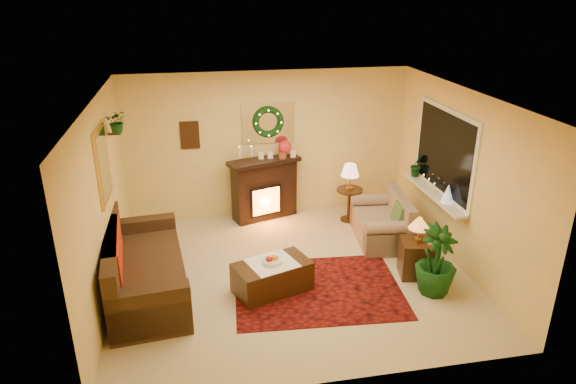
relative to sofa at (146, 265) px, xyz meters
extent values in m
plane|color=beige|center=(2.04, 0.12, -0.43)|extent=(5.00, 5.00, 0.00)
plane|color=white|center=(2.04, 0.12, 2.17)|extent=(5.00, 5.00, 0.00)
plane|color=#EFD88C|center=(2.04, 2.37, 0.87)|extent=(5.00, 5.00, 0.00)
plane|color=#EFD88C|center=(2.04, -2.13, 0.87)|extent=(5.00, 5.00, 0.00)
plane|color=#EFD88C|center=(-0.46, 0.12, 0.87)|extent=(4.50, 4.50, 0.00)
plane|color=#EFD88C|center=(4.54, 0.12, 0.87)|extent=(4.50, 4.50, 0.00)
cube|color=maroon|center=(2.30, -0.36, -0.42)|extent=(2.40, 1.87, 0.01)
cube|color=brown|center=(0.00, 0.00, 0.00)|extent=(1.20, 2.30, 0.95)
cube|color=red|center=(-0.06, 0.19, 0.03)|extent=(0.80, 1.29, 0.02)
cube|color=#301B17|center=(1.93, 2.16, 0.12)|extent=(1.19, 0.69, 1.04)
sphere|color=red|center=(2.30, 2.17, 0.87)|extent=(0.23, 0.23, 0.23)
cylinder|color=silver|center=(1.51, 2.13, 0.83)|extent=(0.06, 0.06, 0.19)
cylinder|color=white|center=(1.72, 2.16, 0.83)|extent=(0.05, 0.05, 0.16)
cube|color=white|center=(2.04, 2.35, 1.27)|extent=(0.92, 0.02, 0.72)
torus|color=#194719|center=(2.04, 2.31, 1.29)|extent=(0.55, 0.11, 0.55)
cube|color=#381E11|center=(0.69, 2.35, 1.12)|extent=(0.32, 0.03, 0.48)
cube|color=gold|center=(-0.44, 0.42, 1.32)|extent=(0.03, 0.84, 1.00)
imported|color=#194719|center=(-0.30, 1.17, 1.54)|extent=(0.33, 0.28, 0.36)
cube|color=gray|center=(3.69, 0.95, -0.01)|extent=(0.91, 1.40, 0.77)
cube|color=white|center=(4.53, 0.67, 1.12)|extent=(0.03, 1.86, 1.36)
cube|color=black|center=(4.51, 0.67, 1.12)|extent=(0.02, 1.70, 1.22)
cube|color=white|center=(4.42, 0.67, 0.44)|extent=(0.22, 1.86, 0.04)
cone|color=silver|center=(4.43, 0.25, 0.61)|extent=(0.19, 0.19, 0.28)
imported|color=black|center=(4.45, 1.40, 0.66)|extent=(0.29, 0.23, 0.53)
cylinder|color=#3F1B11|center=(3.39, 1.74, -0.10)|extent=(0.56, 0.56, 0.60)
cone|color=#E7BA82|center=(3.37, 1.71, 0.45)|extent=(0.32, 0.32, 0.49)
cube|color=black|center=(3.78, -0.24, -0.16)|extent=(0.52, 0.52, 0.54)
cone|color=orange|center=(3.78, -0.25, 0.32)|extent=(0.30, 0.30, 0.44)
cube|color=#4A301B|center=(1.68, -0.27, -0.22)|extent=(1.15, 0.87, 0.43)
cylinder|color=beige|center=(1.68, -0.27, 0.02)|extent=(0.28, 0.28, 0.06)
imported|color=#1F4A20|center=(3.85, -0.71, 0.02)|extent=(2.17, 2.17, 2.93)
camera|label=1|loc=(0.77, -6.28, 3.50)|focal=32.00mm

